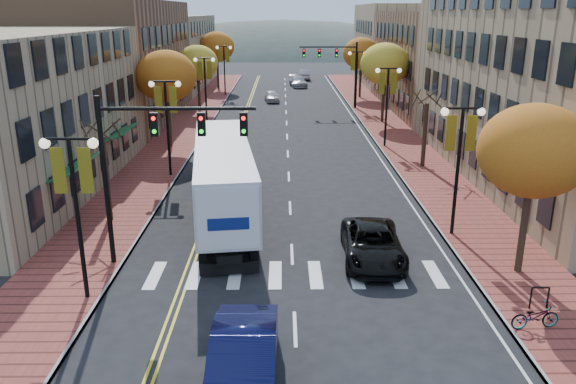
{
  "coord_description": "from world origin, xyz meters",
  "views": [
    {
      "loc": [
        -0.4,
        -18.28,
        10.01
      ],
      "look_at": [
        -0.15,
        5.97,
        2.2
      ],
      "focal_mm": 35.0,
      "sensor_mm": 36.0,
      "label": 1
    }
  ],
  "objects_px": {
    "black_suv": "(373,244)",
    "bicycle": "(535,316)",
    "semi_truck": "(222,171)",
    "navy_sedan": "(243,362)"
  },
  "relations": [
    {
      "from": "navy_sedan",
      "to": "bicycle",
      "type": "relative_size",
      "value": 3.21
    },
    {
      "from": "navy_sedan",
      "to": "black_suv",
      "type": "relative_size",
      "value": 0.99
    },
    {
      "from": "semi_truck",
      "to": "navy_sedan",
      "type": "bearing_deg",
      "value": -89.61
    },
    {
      "from": "semi_truck",
      "to": "black_suv",
      "type": "height_order",
      "value": "semi_truck"
    },
    {
      "from": "black_suv",
      "to": "semi_truck",
      "type": "bearing_deg",
      "value": 141.85
    },
    {
      "from": "black_suv",
      "to": "bicycle",
      "type": "height_order",
      "value": "black_suv"
    },
    {
      "from": "black_suv",
      "to": "bicycle",
      "type": "distance_m",
      "value": 7.17
    },
    {
      "from": "semi_truck",
      "to": "black_suv",
      "type": "bearing_deg",
      "value": -47.91
    },
    {
      "from": "navy_sedan",
      "to": "black_suv",
      "type": "height_order",
      "value": "navy_sedan"
    },
    {
      "from": "bicycle",
      "to": "semi_truck",
      "type": "bearing_deg",
      "value": 37.13
    }
  ]
}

